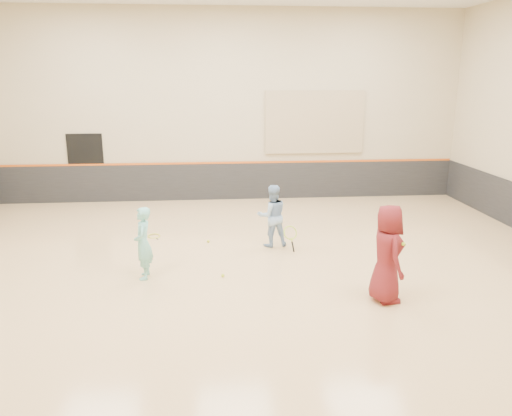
{
  "coord_description": "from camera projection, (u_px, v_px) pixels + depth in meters",
  "views": [
    {
      "loc": [
        -0.49,
        -10.05,
        3.92
      ],
      "look_at": [
        0.42,
        0.4,
        1.15
      ],
      "focal_mm": 35.0,
      "sensor_mm": 36.0,
      "label": 1
    }
  ],
  "objects": [
    {
      "name": "doorway",
      "position": [
        87.0,
        168.0,
        15.82
      ],
      "size": [
        1.1,
        0.05,
        2.2
      ],
      "primitive_type": "cube",
      "color": "black",
      "rests_on": "floor"
    },
    {
      "name": "girl",
      "position": [
        143.0,
        243.0,
        9.86
      ],
      "size": [
        0.36,
        0.54,
        1.46
      ],
      "primitive_type": "imported",
      "rotation": [
        0.0,
        0.0,
        -1.55
      ],
      "color": "#7AD4CC",
      "rests_on": "floor"
    },
    {
      "name": "acoustic_panel",
      "position": [
        315.0,
        122.0,
        16.05
      ],
      "size": [
        3.2,
        0.08,
        2.0
      ],
      "primitive_type": "cube",
      "color": "tan",
      "rests_on": "wall_back"
    },
    {
      "name": "instructor",
      "position": [
        272.0,
        216.0,
        11.76
      ],
      "size": [
        0.8,
        0.67,
        1.48
      ],
      "primitive_type": "imported",
      "rotation": [
        0.0,
        0.0,
        3.3
      ],
      "color": "#90B4DF",
      "rests_on": "floor"
    },
    {
      "name": "wainscot_back",
      "position": [
        228.0,
        181.0,
        16.32
      ],
      "size": [
        14.9,
        0.04,
        1.2
      ],
      "primitive_type": "cube",
      "color": "#232326",
      "rests_on": "floor"
    },
    {
      "name": "young_man",
      "position": [
        387.0,
        254.0,
        8.81
      ],
      "size": [
        0.63,
        0.91,
        1.78
      ],
      "primitive_type": "imported",
      "rotation": [
        0.0,
        0.0,
        1.65
      ],
      "color": "maroon",
      "rests_on": "floor"
    },
    {
      "name": "ball_under_racket",
      "position": [
        223.0,
        275.0,
        10.06
      ],
      "size": [
        0.07,
        0.07,
        0.07
      ],
      "primitive_type": "sphere",
      "color": "#D1E836",
      "rests_on": "floor"
    },
    {
      "name": "accent_stripe",
      "position": [
        228.0,
        163.0,
        16.15
      ],
      "size": [
        14.9,
        0.03,
        0.06
      ],
      "primitive_type": "cube",
      "color": "#D85914",
      "rests_on": "wall_back"
    },
    {
      "name": "ball_beside_spare",
      "position": [
        208.0,
        241.0,
        12.15
      ],
      "size": [
        0.07,
        0.07,
        0.07
      ],
      "primitive_type": "sphere",
      "color": "#EAF138",
      "rests_on": "floor"
    },
    {
      "name": "held_racket",
      "position": [
        290.0,
        233.0,
        11.46
      ],
      "size": [
        0.37,
        0.37,
        0.68
      ],
      "primitive_type": null,
      "color": "#B4E732",
      "rests_on": "instructor"
    },
    {
      "name": "ball_in_hand",
      "position": [
        403.0,
        244.0,
        8.56
      ],
      "size": [
        0.07,
        0.07,
        0.07
      ],
      "primitive_type": "sphere",
      "color": "#AFCF30",
      "rests_on": "young_man"
    },
    {
      "name": "room",
      "position": [
        238.0,
        229.0,
        10.51
      ],
      "size": [
        15.04,
        12.04,
        6.22
      ],
      "color": "tan",
      "rests_on": "ground"
    },
    {
      "name": "spare_racket",
      "position": [
        154.0,
        235.0,
        12.6
      ],
      "size": [
        0.69,
        0.69,
        0.1
      ],
      "primitive_type": null,
      "color": "#CBD12D",
      "rests_on": "floor"
    }
  ]
}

